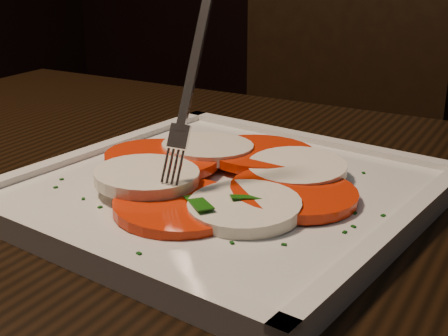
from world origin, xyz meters
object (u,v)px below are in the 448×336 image
table (233,333)px  fork (195,85)px  chair (311,178)px  plate (224,193)px

table → fork: size_ratio=8.84×
table → chair: bearing=103.0°
chair → fork: 0.73m
chair → plate: size_ratio=2.91×
table → fork: 0.21m
table → plate: size_ratio=3.89×
table → plate: 0.12m
plate → fork: 0.10m
table → chair: 0.70m
plate → fork: fork is taller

